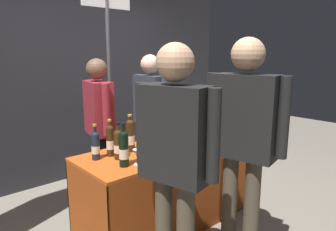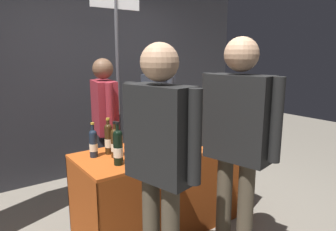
# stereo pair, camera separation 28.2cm
# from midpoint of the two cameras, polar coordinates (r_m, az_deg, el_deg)

# --- Properties ---
(ground_plane) EXTENTS (12.00, 12.00, 0.00)m
(ground_plane) POSITION_cam_midpoint_polar(r_m,az_deg,el_deg) (3.22, 2.65, -19.52)
(ground_plane) COLOR gray
(back_partition) EXTENTS (5.16, 0.12, 3.08)m
(back_partition) POSITION_cam_midpoint_polar(r_m,az_deg,el_deg) (4.31, -12.46, 9.68)
(back_partition) COLOR #2D2D33
(back_partition) RESTS_ON ground_plane
(tasting_table) EXTENTS (1.73, 0.68, 0.80)m
(tasting_table) POSITION_cam_midpoint_polar(r_m,az_deg,el_deg) (2.98, 2.75, -10.52)
(tasting_table) COLOR #B74C19
(tasting_table) RESTS_ON ground_plane
(featured_wine_bottle) EXTENTS (0.07, 0.07, 0.32)m
(featured_wine_bottle) POSITION_cam_midpoint_polar(r_m,az_deg,el_deg) (2.84, -0.57, -3.24)
(featured_wine_bottle) COLOR black
(featured_wine_bottle) RESTS_ON tasting_table
(display_bottle_0) EXTENTS (0.08, 0.08, 0.35)m
(display_bottle_0) POSITION_cam_midpoint_polar(r_m,az_deg,el_deg) (3.02, 11.53, -2.39)
(display_bottle_0) COLOR black
(display_bottle_0) RESTS_ON tasting_table
(display_bottle_1) EXTENTS (0.08, 0.08, 0.35)m
(display_bottle_1) POSITION_cam_midpoint_polar(r_m,az_deg,el_deg) (3.05, 3.98, -2.08)
(display_bottle_1) COLOR #38230F
(display_bottle_1) RESTS_ON tasting_table
(display_bottle_2) EXTENTS (0.07, 0.07, 0.30)m
(display_bottle_2) POSITION_cam_midpoint_polar(r_m,az_deg,el_deg) (2.62, -10.84, -5.09)
(display_bottle_2) COLOR #192333
(display_bottle_2) RESTS_ON tasting_table
(display_bottle_3) EXTENTS (0.08, 0.08, 0.34)m
(display_bottle_3) POSITION_cam_midpoint_polar(r_m,az_deg,el_deg) (2.76, -4.34, -3.50)
(display_bottle_3) COLOR #38230F
(display_bottle_3) RESTS_ON tasting_table
(display_bottle_4) EXTENTS (0.07, 0.07, 0.31)m
(display_bottle_4) POSITION_cam_midpoint_polar(r_m,az_deg,el_deg) (2.79, 6.54, -3.75)
(display_bottle_4) COLOR black
(display_bottle_4) RESTS_ON tasting_table
(display_bottle_5) EXTENTS (0.07, 0.07, 0.32)m
(display_bottle_5) POSITION_cam_midpoint_polar(r_m,az_deg,el_deg) (2.67, -8.14, -4.29)
(display_bottle_5) COLOR #38230F
(display_bottle_5) RESTS_ON tasting_table
(display_bottle_6) EXTENTS (0.07, 0.07, 0.31)m
(display_bottle_6) POSITION_cam_midpoint_polar(r_m,az_deg,el_deg) (2.58, -6.79, -5.06)
(display_bottle_6) COLOR #38230F
(display_bottle_6) RESTS_ON tasting_table
(display_bottle_7) EXTENTS (0.08, 0.08, 0.35)m
(display_bottle_7) POSITION_cam_midpoint_polar(r_m,az_deg,el_deg) (2.41, -6.04, -5.88)
(display_bottle_7) COLOR black
(display_bottle_7) RESTS_ON tasting_table
(wine_glass_near_vendor) EXTENTS (0.07, 0.07, 0.13)m
(wine_glass_near_vendor) POSITION_cam_midpoint_polar(r_m,az_deg,el_deg) (2.44, -3.52, -7.04)
(wine_glass_near_vendor) COLOR silver
(wine_glass_near_vendor) RESTS_ON tasting_table
(wine_glass_mid) EXTENTS (0.07, 0.07, 0.13)m
(wine_glass_mid) POSITION_cam_midpoint_polar(r_m,az_deg,el_deg) (2.62, -2.03, -5.55)
(wine_glass_mid) COLOR silver
(wine_glass_mid) RESTS_ON tasting_table
(flower_vase) EXTENTS (0.12, 0.10, 0.42)m
(flower_vase) POSITION_cam_midpoint_polar(r_m,az_deg,el_deg) (3.28, 13.29, -1.72)
(flower_vase) COLOR tan
(flower_vase) RESTS_ON tasting_table
(vendor_presenter) EXTENTS (0.29, 0.57, 1.61)m
(vendor_presenter) POSITION_cam_midpoint_polar(r_m,az_deg,el_deg) (3.38, -9.42, -0.51)
(vendor_presenter) COLOR black
(vendor_presenter) RESTS_ON ground_plane
(vendor_assistant) EXTENTS (0.23, 0.62, 1.65)m
(vendor_assistant) POSITION_cam_midpoint_polar(r_m,az_deg,el_deg) (3.69, 0.28, 1.15)
(vendor_assistant) COLOR black
(vendor_assistant) RESTS_ON ground_plane
(taster_foreground_right) EXTENTS (0.30, 0.61, 1.73)m
(taster_foreground_right) POSITION_cam_midpoint_polar(r_m,az_deg,el_deg) (1.95, 2.69, -6.80)
(taster_foreground_right) COLOR #4C4233
(taster_foreground_right) RESTS_ON ground_plane
(taster_foreground_left) EXTENTS (0.31, 0.63, 1.78)m
(taster_foreground_left) POSITION_cam_midpoint_polar(r_m,az_deg,el_deg) (2.32, 16.37, -3.29)
(taster_foreground_left) COLOR #4C4233
(taster_foreground_left) RESTS_ON ground_plane
(booth_signpost) EXTENTS (0.62, 0.04, 2.35)m
(booth_signpost) POSITION_cam_midpoint_polar(r_m,az_deg,el_deg) (3.72, -7.23, 8.09)
(booth_signpost) COLOR #47474C
(booth_signpost) RESTS_ON ground_plane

